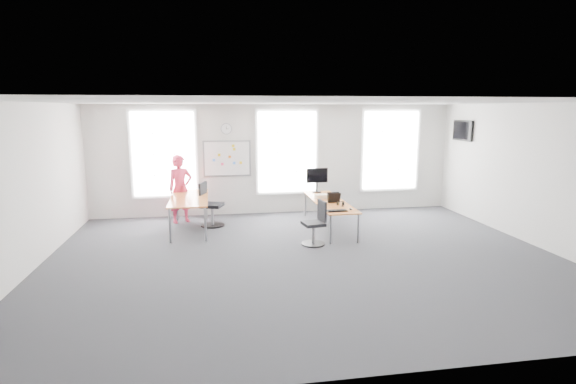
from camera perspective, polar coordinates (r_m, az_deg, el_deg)
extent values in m
plane|color=#26272B|center=(8.90, 2.24, -8.36)|extent=(10.00, 10.00, 0.00)
plane|color=white|center=(8.42, 2.39, 11.34)|extent=(10.00, 10.00, 0.00)
plane|color=silver|center=(12.44, -1.50, 4.17)|extent=(10.00, 0.00, 10.00)
plane|color=silver|center=(4.79, 12.30, -6.51)|extent=(10.00, 0.00, 10.00)
plane|color=silver|center=(8.96, -30.78, 0.17)|extent=(0.00, 10.00, 10.00)
plane|color=silver|center=(10.74, 29.43, 1.78)|extent=(0.00, 10.00, 10.00)
cube|color=white|center=(12.33, -15.48, 4.67)|extent=(1.60, 0.06, 2.20)
cube|color=white|center=(12.43, -0.12, 5.10)|extent=(1.60, 0.06, 2.20)
cube|color=white|center=(13.26, 12.83, 5.18)|extent=(1.60, 0.06, 2.20)
cube|color=orange|center=(10.95, 5.25, -1.21)|extent=(0.74, 2.76, 0.03)
cylinder|color=gray|center=(9.71, 5.44, -4.79)|extent=(0.05, 0.05, 0.65)
cylinder|color=gray|center=(9.88, 8.91, -4.60)|extent=(0.05, 0.05, 0.65)
cylinder|color=gray|center=(12.20, 2.23, -1.56)|extent=(0.05, 0.05, 0.65)
cylinder|color=gray|center=(12.34, 5.04, -1.46)|extent=(0.05, 0.05, 0.65)
cube|color=orange|center=(10.96, -12.43, -0.74)|extent=(0.88, 2.19, 0.03)
cylinder|color=gray|center=(10.07, -14.76, -4.18)|extent=(0.05, 0.05, 0.77)
cylinder|color=gray|center=(10.02, -10.44, -4.07)|extent=(0.05, 0.05, 0.77)
cylinder|color=gray|center=(12.08, -13.92, -1.71)|extent=(0.05, 0.05, 0.77)
cylinder|color=gray|center=(12.04, -10.33, -1.60)|extent=(0.05, 0.05, 0.77)
cylinder|color=black|center=(9.74, 3.21, -6.58)|extent=(0.51, 0.51, 0.03)
cylinder|color=gray|center=(9.68, 3.22, -5.34)|extent=(0.06, 0.06, 0.41)
cube|color=black|center=(9.62, 3.24, -4.05)|extent=(0.49, 0.49, 0.07)
cube|color=black|center=(9.63, 4.34, -2.37)|extent=(0.11, 0.41, 0.44)
cylinder|color=black|center=(11.39, -9.54, -4.16)|extent=(0.58, 0.58, 0.03)
cylinder|color=gray|center=(11.33, -9.57, -2.93)|extent=(0.07, 0.07, 0.47)
cube|color=black|center=(11.28, -9.61, -1.65)|extent=(0.63, 0.63, 0.08)
cube|color=black|center=(11.29, -10.74, -0.05)|extent=(0.21, 0.46, 0.51)
imported|color=#D72E51|center=(11.75, -13.50, 0.38)|extent=(0.75, 0.63, 1.74)
cube|color=white|center=(12.28, -7.75, 4.23)|extent=(1.20, 0.03, 0.90)
cylinder|color=gray|center=(12.22, -7.84, 7.96)|extent=(0.30, 0.04, 0.30)
cube|color=black|center=(13.09, 21.32, 7.29)|extent=(0.06, 0.90, 0.55)
cube|color=black|center=(9.86, 6.27, -2.39)|extent=(0.44, 0.16, 0.02)
ellipsoid|color=black|center=(10.02, 7.95, -2.17)|extent=(0.09, 0.12, 0.04)
cylinder|color=black|center=(10.40, 6.94, -1.77)|extent=(0.08, 0.08, 0.01)
cylinder|color=black|center=(10.47, 6.35, -1.47)|extent=(0.04, 0.08, 0.08)
cylinder|color=black|center=(10.51, 7.01, -1.44)|extent=(0.04, 0.08, 0.08)
cylinder|color=gold|center=(10.47, 6.35, -1.47)|extent=(0.01, 0.09, 0.09)
cube|color=black|center=(10.48, 6.68, -1.21)|extent=(0.14, 0.02, 0.01)
cube|color=black|center=(10.77, 5.78, -0.67)|extent=(0.31, 0.09, 0.25)
cube|color=#FF8200|center=(10.70, 5.88, -0.79)|extent=(0.29, 0.10, 0.23)
cube|color=black|center=(10.69, 5.90, -0.75)|extent=(0.31, 0.10, 0.24)
cube|color=beige|center=(11.24, 4.25, -0.55)|extent=(0.31, 0.24, 0.10)
cylinder|color=black|center=(12.06, 3.67, 0.03)|extent=(0.24, 0.24, 0.02)
cylinder|color=black|center=(12.04, 3.68, 0.59)|extent=(0.05, 0.05, 0.24)
cube|color=black|center=(11.97, 3.72, 2.11)|extent=(0.59, 0.09, 0.39)
cube|color=black|center=(11.95, 3.74, 2.10)|extent=(0.54, 0.05, 0.35)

